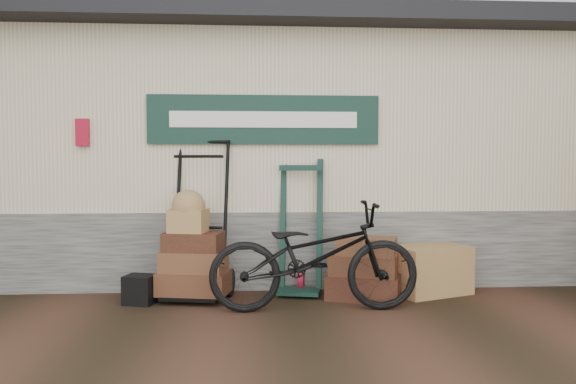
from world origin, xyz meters
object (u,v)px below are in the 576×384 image
at_px(black_trunk, 140,290).
at_px(bicycle, 314,250).
at_px(green_barrow, 301,227).
at_px(wicker_hamper, 430,270).
at_px(suitcase_stack, 364,267).
at_px(porter_trolley, 199,217).

distance_m(black_trunk, bicycle, 1.87).
bearing_deg(green_barrow, wicker_hamper, 7.36).
bearing_deg(suitcase_stack, black_trunk, -178.42).
distance_m(porter_trolley, bicycle, 1.39).
relative_size(suitcase_stack, black_trunk, 2.56).
height_order(porter_trolley, wicker_hamper, porter_trolley).
distance_m(porter_trolley, suitcase_stack, 1.87).
bearing_deg(wicker_hamper, green_barrow, 175.36).
height_order(porter_trolley, green_barrow, porter_trolley).
xyz_separation_m(porter_trolley, wicker_hamper, (2.57, -0.02, -0.61)).
height_order(porter_trolley, suitcase_stack, porter_trolley).
xyz_separation_m(porter_trolley, suitcase_stack, (1.77, -0.21, -0.54)).
distance_m(suitcase_stack, black_trunk, 2.37).
bearing_deg(bicycle, suitcase_stack, -52.78).
relative_size(wicker_hamper, bicycle, 0.40).
relative_size(green_barrow, black_trunk, 5.02).
relative_size(porter_trolley, green_barrow, 1.17).
xyz_separation_m(suitcase_stack, bicycle, (-0.59, -0.46, 0.26)).
bearing_deg(suitcase_stack, bicycle, -142.24).
distance_m(wicker_hamper, bicycle, 1.57).
relative_size(porter_trolley, bicycle, 0.85).
bearing_deg(suitcase_stack, green_barrow, 154.27).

